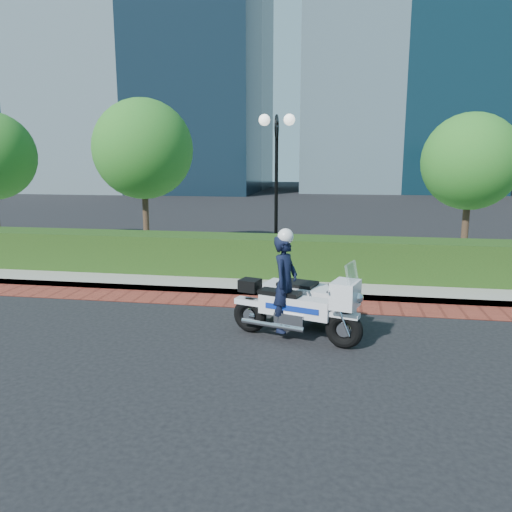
% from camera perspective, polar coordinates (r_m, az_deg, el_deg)
% --- Properties ---
extents(ground, '(120.00, 120.00, 0.00)m').
position_cam_1_polar(ground, '(9.98, -7.45, -7.35)').
color(ground, black).
rests_on(ground, ground).
extents(brick_strip, '(60.00, 1.00, 0.01)m').
position_cam_1_polar(brick_strip, '(11.35, -5.23, -4.99)').
color(brick_strip, maroon).
rests_on(brick_strip, ground).
extents(sidewalk, '(60.00, 8.00, 0.15)m').
position_cam_1_polar(sidewalk, '(15.61, -0.99, -0.25)').
color(sidewalk, gray).
rests_on(sidewalk, ground).
extents(hedge_main, '(18.00, 1.20, 1.00)m').
position_cam_1_polar(hedge_main, '(13.19, -2.94, 0.18)').
color(hedge_main, black).
rests_on(hedge_main, sidewalk).
extents(lamppost, '(1.02, 0.70, 4.21)m').
position_cam_1_polar(lamppost, '(14.36, 2.35, 10.34)').
color(lamppost, black).
rests_on(lamppost, sidewalk).
extents(tree_b, '(3.20, 3.20, 4.89)m').
position_cam_1_polar(tree_b, '(16.79, -12.78, 11.81)').
color(tree_b, '#332319').
rests_on(tree_b, sidewalk).
extents(tree_c, '(2.80, 2.80, 4.30)m').
position_cam_1_polar(tree_c, '(15.96, 23.31, 9.86)').
color(tree_c, '#332319').
rests_on(tree_c, sidewalk).
extents(tower_far_left, '(16.00, 14.00, 34.00)m').
position_cam_1_polar(tower_far_left, '(68.78, -26.96, 21.56)').
color(tower_far_left, black).
rests_on(tower_far_left, ground).
extents(police_motorcycle, '(2.38, 2.07, 1.97)m').
position_cam_1_polar(police_motorcycle, '(9.08, 4.75, -4.72)').
color(police_motorcycle, black).
rests_on(police_motorcycle, ground).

